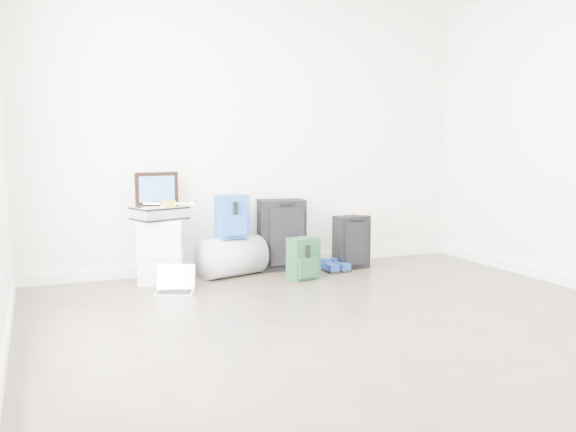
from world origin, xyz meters
name	(u,v)px	position (x,y,z in m)	size (l,w,h in m)	color
ground	(388,341)	(0.00, 0.00, 0.00)	(5.00, 5.00, 0.00)	#3A302A
room_envelope	(392,65)	(0.00, 0.02, 1.72)	(4.52, 5.02, 2.71)	white
boxes_stack	(160,251)	(-1.02, 2.19, 0.29)	(0.47, 0.42, 0.57)	white
briefcase	(159,213)	(-1.02, 2.19, 0.63)	(0.43, 0.31, 0.12)	#B2B2B7
painting	(157,189)	(-1.02, 2.29, 0.84)	(0.40, 0.08, 0.30)	black
drone	(169,203)	(-0.94, 2.17, 0.72)	(0.48, 0.48, 0.05)	gold
duffel_bag	(232,257)	(-0.35, 2.21, 0.19)	(0.37, 0.37, 0.60)	#94969C
blue_backpack	(232,217)	(-0.35, 2.18, 0.56)	(0.31, 0.25, 0.40)	#173B9A
large_suitcase	(282,235)	(0.20, 2.30, 0.35)	(0.49, 0.36, 0.70)	black
green_backpack	(304,259)	(0.22, 1.81, 0.19)	(0.31, 0.26, 0.39)	#12321A
carry_on	(352,242)	(0.87, 2.09, 0.26)	(0.34, 0.23, 0.53)	black
shoes	(334,267)	(0.64, 2.02, 0.04)	(0.24, 0.27, 0.08)	black
rolled_rug	(362,238)	(1.05, 2.20, 0.28)	(0.18, 0.18, 0.56)	tan
laptop	(175,286)	(-0.98, 1.77, 0.06)	(0.38, 0.33, 0.23)	silver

